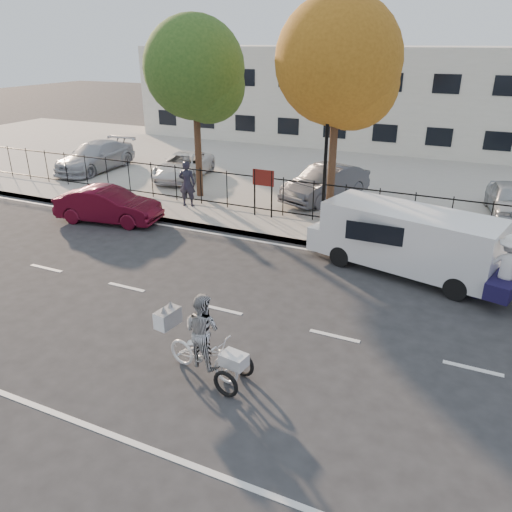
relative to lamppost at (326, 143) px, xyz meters
The scene contains 20 objects.
ground 7.50m from the lamppost, 94.21° to the right, with size 120.00×120.00×0.00m, color #333334.
road_markings 7.49m from the lamppost, 94.21° to the right, with size 60.00×9.52×0.01m, color silver, non-canonical shape.
curb 3.54m from the lamppost, 105.95° to the right, with size 60.00×0.10×0.15m, color #A8A399.
sidewalk 3.16m from the lamppost, 125.54° to the right, with size 60.00×2.20×0.15m, color #A8A399.
parking_lot 8.76m from the lamppost, 93.49° to the left, with size 60.00×15.60×0.15m, color #A8A399.
iron_fence 2.30m from the lamppost, 141.34° to the left, with size 58.00×0.06×1.50m, color black, non-canonical shape.
building 18.21m from the lamppost, 91.57° to the left, with size 34.00×10.00×6.00m, color silver.
lamppost is the anchor object (origin of this frame).
street_sign 2.90m from the lamppost, behind, with size 0.85×0.06×1.80m.
zebra_trike 9.59m from the lamppost, 87.21° to the right, with size 2.14×0.98×1.83m.
bull_bike 7.33m from the lamppost, 31.14° to the right, with size 2.18×1.53×1.97m.
white_van 4.62m from the lamppost, 37.53° to the right, with size 5.72×2.94×1.91m.
red_sedan 8.36m from the lamppost, 160.84° to the right, with size 1.38×3.95×1.30m, color #4E0819.
pedestrian 6.02m from the lamppost, behind, with size 0.67×0.44×1.84m, color black.
lot_car_a 13.74m from the lamppost, 166.56° to the left, with size 1.98×4.87×1.41m, color #AEB0B6.
lot_car_b 9.30m from the lamppost, 155.90° to the left, with size 1.98×4.29×1.19m, color silver.
lot_car_c 3.89m from the lamppost, 105.43° to the left, with size 1.51×4.33×1.43m, color #494A50.
lot_car_d 7.75m from the lamppost, 33.78° to the left, with size 1.45×3.61×1.23m, color #B4B8BC.
tree_west 6.33m from the lamppost, 165.95° to the left, with size 4.01×4.01×7.35m.
tree_mid 2.54m from the lamppost, 79.82° to the left, with size 4.29×4.29×7.86m.
Camera 1 is at (5.48, -9.77, 6.33)m, focal length 35.00 mm.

